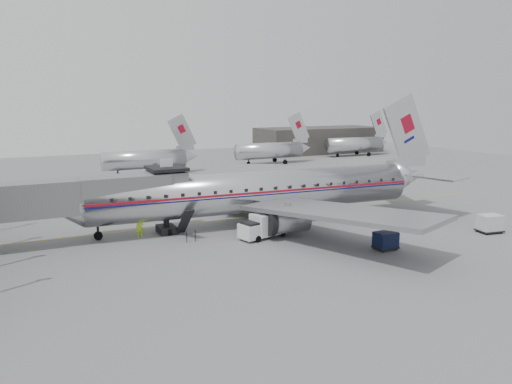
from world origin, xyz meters
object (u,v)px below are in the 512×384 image
airliner (265,191)px  baggage_cart_white (490,223)px  ramp_worker (140,228)px  baggage_cart_navy (386,240)px  service_van (264,225)px

airliner → baggage_cart_white: bearing=-32.7°
airliner → ramp_worker: airliner is taller
airliner → baggage_cart_navy: (5.00, -12.85, -2.56)m
airliner → baggage_cart_navy: 14.03m
service_van → baggage_cart_navy: bearing=-59.2°
baggage_cart_navy → baggage_cart_white: (12.71, -0.10, 0.12)m
service_van → baggage_cart_white: 21.85m
baggage_cart_navy → baggage_cart_white: baggage_cart_white is taller
airliner → ramp_worker: 13.22m
baggage_cart_navy → service_van: bearing=132.8°
service_van → ramp_worker: 11.53m
baggage_cart_navy → ramp_worker: (-18.00, 12.90, 0.16)m
baggage_cart_navy → ramp_worker: ramp_worker is taller
airliner → service_van: 6.02m
baggage_cart_white → service_van: bearing=167.6°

